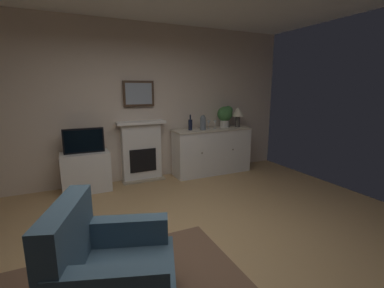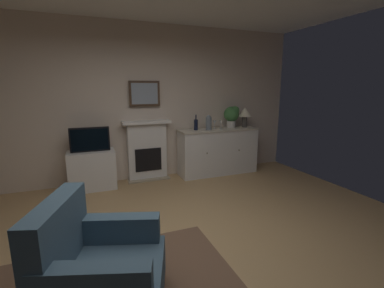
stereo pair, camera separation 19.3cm
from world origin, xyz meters
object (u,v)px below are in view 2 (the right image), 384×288
object	(u,v)px
wine_glass_left	(215,123)
potted_plant_small	(232,115)
table_lamp	(245,113)
wine_bottle	(196,124)
wine_glass_center	(221,123)
tv_set	(90,140)
tv_cabinet	(92,170)
framed_picture	(145,94)
sideboard_cabinet	(218,151)
fireplace_unit	(147,150)
armchair	(98,270)
vase_decorative	(209,123)

from	to	relation	value
wine_glass_left	potted_plant_small	bearing A→B (deg)	5.16
table_lamp	wine_bottle	distance (m)	1.07
wine_glass_center	tv_set	world-z (taller)	wine_glass_center
table_lamp	wine_bottle	bearing A→B (deg)	178.96
table_lamp	tv_cabinet	distance (m)	3.06
wine_glass_center	wine_bottle	bearing A→B (deg)	171.94
tv_set	framed_picture	bearing A→B (deg)	13.31
framed_picture	table_lamp	bearing A→B (deg)	-6.47
sideboard_cabinet	tv_set	bearing A→B (deg)	-179.80
fireplace_unit	wine_glass_left	xyz separation A→B (m)	(1.30, -0.17, 0.47)
sideboard_cabinet	potted_plant_small	bearing A→B (deg)	8.08
framed_picture	armchair	xyz separation A→B (m)	(-1.01, -3.00, -1.20)
vase_decorative	armchair	bearing A→B (deg)	-128.23
wine_glass_left	vase_decorative	xyz separation A→B (m)	(-0.15, -0.06, 0.02)
wine_bottle	potted_plant_small	distance (m)	0.80
wine_glass_center	tv_cabinet	world-z (taller)	wine_glass_center
table_lamp	potted_plant_small	bearing A→B (deg)	170.45
fireplace_unit	wine_glass_center	size ratio (longest dim) A/B	6.67
framed_picture	wine_bottle	xyz separation A→B (m)	(0.91, -0.20, -0.57)
wine_bottle	armchair	world-z (taller)	wine_bottle
tv_cabinet	armchair	xyz separation A→B (m)	(-0.03, -2.79, 0.06)
wine_glass_left	armchair	distance (m)	3.67
fireplace_unit	vase_decorative	size ratio (longest dim) A/B	3.91
sideboard_cabinet	potted_plant_small	size ratio (longest dim) A/B	3.67
tv_set	vase_decorative	bearing A→B (deg)	-1.13
fireplace_unit	armchair	size ratio (longest dim) A/B	1.09
table_lamp	tv_cabinet	world-z (taller)	table_lamp
tv_set	wine_glass_center	bearing A→B (deg)	-1.04
sideboard_cabinet	tv_set	xyz separation A→B (m)	(-2.35, -0.01, 0.40)
wine_glass_center	potted_plant_small	size ratio (longest dim) A/B	0.38
wine_bottle	framed_picture	bearing A→B (deg)	167.40
wine_glass_center	framed_picture	bearing A→B (deg)	168.99
wine_glass_center	tv_set	size ratio (longest dim) A/B	0.27
fireplace_unit	sideboard_cabinet	bearing A→B (deg)	-7.35
tv_cabinet	wine_glass_left	bearing A→B (deg)	-0.14
wine_glass_center	armchair	distance (m)	3.69
wine_glass_left	vase_decorative	size ratio (longest dim) A/B	0.59
table_lamp	potted_plant_small	xyz separation A→B (m)	(-0.27, 0.05, -0.02)
vase_decorative	tv_set	distance (m)	2.13
framed_picture	wine_glass_left	bearing A→B (deg)	-9.33
potted_plant_small	armchair	world-z (taller)	potted_plant_small
tv_cabinet	armchair	distance (m)	2.79
framed_picture	table_lamp	xyz separation A→B (m)	(1.96, -0.22, -0.40)
sideboard_cabinet	wine_glass_left	xyz separation A→B (m)	(-0.08, 0.01, 0.57)
wine_bottle	wine_glass_center	xyz separation A→B (m)	(0.50, -0.07, 0.01)
sideboard_cabinet	table_lamp	world-z (taller)	table_lamp
fireplace_unit	tv_set	distance (m)	1.04
framed_picture	wine_glass_center	world-z (taller)	framed_picture
framed_picture	wine_bottle	distance (m)	1.09
sideboard_cabinet	table_lamp	distance (m)	0.94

